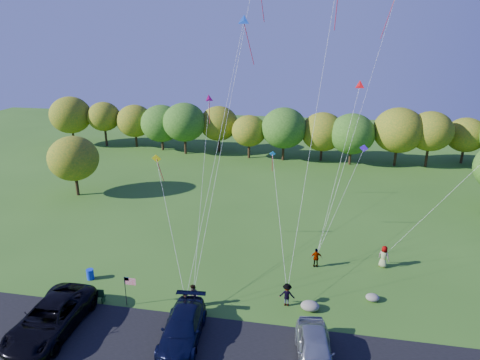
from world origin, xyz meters
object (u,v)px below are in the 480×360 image
(flyer_a, at_px, (186,303))
(flyer_d, at_px, (316,258))
(park_bench, at_px, (91,295))
(minivan_dark, at_px, (51,318))
(flyer_b, at_px, (193,296))
(flyer_c, at_px, (287,295))
(minivan_silver, at_px, (315,349))
(minivan_navy, at_px, (183,328))
(trash_barrel, at_px, (90,274))
(flyer_e, at_px, (384,257))

(flyer_a, relative_size, flyer_d, 0.97)
(flyer_d, bearing_deg, park_bench, 18.51)
(minivan_dark, xyz_separation_m, flyer_b, (8.05, 4.11, -0.17))
(minivan_dark, height_order, flyer_c, minivan_dark)
(minivan_silver, relative_size, flyer_c, 3.05)
(minivan_navy, xyz_separation_m, park_bench, (-7.50, 2.58, -0.30))
(minivan_dark, bearing_deg, flyer_d, 33.39)
(flyer_b, bearing_deg, flyer_d, 79.14)
(flyer_a, relative_size, flyer_c, 0.94)
(minivan_silver, xyz_separation_m, flyer_a, (-8.59, 3.03, -0.14))
(trash_barrel, bearing_deg, minivan_silver, -18.55)
(minivan_navy, relative_size, flyer_a, 3.63)
(flyer_a, xyz_separation_m, flyer_e, (13.81, 8.67, 0.13))
(minivan_dark, height_order, flyer_d, minivan_dark)
(flyer_b, xyz_separation_m, flyer_e, (13.49, 7.94, 0.05))
(minivan_navy, height_order, trash_barrel, minivan_navy)
(flyer_d, height_order, park_bench, flyer_d)
(flyer_c, bearing_deg, minivan_silver, 113.29)
(minivan_navy, relative_size, flyer_e, 3.12)
(minivan_navy, bearing_deg, minivan_silver, -8.15)
(flyer_a, distance_m, trash_barrel, 8.89)
(flyer_b, relative_size, park_bench, 0.87)
(flyer_b, height_order, flyer_d, flyer_b)
(flyer_a, height_order, trash_barrel, flyer_a)
(minivan_silver, relative_size, park_bench, 2.58)
(minivan_navy, distance_m, park_bench, 7.94)
(flyer_e, distance_m, trash_barrel, 23.06)
(minivan_dark, bearing_deg, flyer_c, 20.18)
(minivan_dark, distance_m, minivan_silver, 16.33)
(flyer_e, distance_m, park_bench, 22.45)
(flyer_d, distance_m, park_bench, 17.20)
(minivan_dark, relative_size, park_bench, 3.52)
(flyer_a, bearing_deg, trash_barrel, 143.90)
(park_bench, bearing_deg, flyer_c, 2.52)
(minivan_navy, height_order, park_bench, minivan_navy)
(minivan_silver, bearing_deg, flyer_c, 103.67)
(flyer_d, bearing_deg, flyer_a, 34.04)
(flyer_d, bearing_deg, minivan_navy, 44.46)
(minivan_dark, relative_size, flyer_a, 4.43)
(park_bench, bearing_deg, trash_barrel, 113.62)
(flyer_b, xyz_separation_m, park_bench, (-7.20, -0.75, -0.28))
(minivan_dark, height_order, minivan_navy, minivan_dark)
(flyer_b, relative_size, flyer_e, 0.94)
(flyer_c, bearing_deg, flyer_e, -135.64)
(minivan_dark, relative_size, flyer_e, 3.82)
(minivan_navy, distance_m, flyer_b, 3.35)
(minivan_navy, relative_size, flyer_b, 3.31)
(minivan_dark, height_order, flyer_b, minivan_dark)
(minivan_silver, xyz_separation_m, flyer_c, (-1.99, 5.17, -0.09))
(flyer_c, xyz_separation_m, flyer_d, (1.90, 5.54, -0.02))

